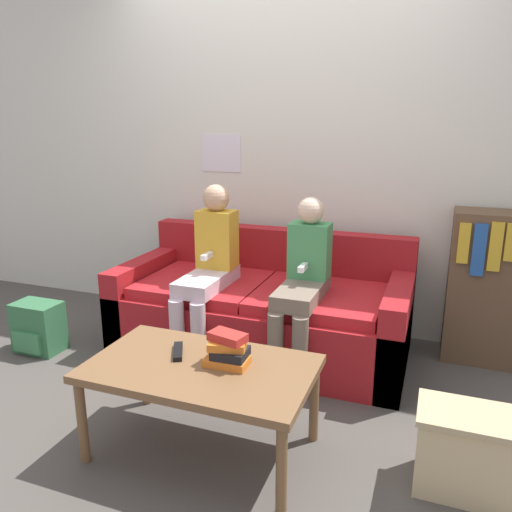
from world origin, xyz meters
The scene contains 11 objects.
ground_plane centered at (0.00, 0.00, 0.00)m, with size 10.00×10.00×0.00m, color #4C4742.
wall_back centered at (0.00, 1.09, 1.30)m, with size 8.00×0.06×2.60m.
couch centered at (0.00, 0.55, 0.26)m, with size 1.85×0.88×0.75m.
coffee_table centered at (0.10, -0.56, 0.39)m, with size 1.00×0.59×0.43m.
person_left centered at (-0.29, 0.35, 0.61)m, with size 0.24×0.59×1.09m.
person_right centered at (0.32, 0.35, 0.58)m, with size 0.24×0.59×1.04m.
tv_remote centered at (-0.04, -0.50, 0.44)m, with size 0.11×0.17×0.02m.
book_stack centered at (0.22, -0.51, 0.50)m, with size 0.19×0.15×0.15m.
bookshelf centered at (1.35, 0.89, 0.48)m, with size 0.47×0.31×0.95m.
storage_box centered at (1.24, -0.42, 0.18)m, with size 0.44×0.27×0.35m.
backpack centered at (-1.37, 0.00, 0.16)m, with size 0.30×0.23×0.33m.
Camera 1 is at (1.03, -2.35, 1.47)m, focal length 35.00 mm.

